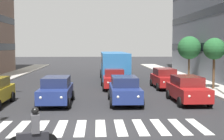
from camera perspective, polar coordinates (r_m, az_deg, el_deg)
The scene contains 11 objects.
ground_plane at distance 13.79m, azimuth -4.09°, elevation -10.86°, with size 180.00×180.00×0.00m, color #262628.
crosswalk_markings at distance 13.79m, azimuth -4.09°, elevation -10.84°, with size 10.35×2.80×0.01m.
car_0 at distance 20.07m, azimuth 14.12°, elevation -3.54°, with size 2.02×4.44×1.72m.
car_1 at distance 19.26m, azimuth 2.39°, elevation -3.74°, with size 2.02×4.44×1.72m.
car_2 at distance 19.33m, azimuth -10.54°, elevation -3.79°, with size 2.02×4.44×1.72m.
car_row2_0 at distance 25.83m, azimuth 0.35°, elevation -1.62°, with size 2.02×4.44×1.72m.
car_row2_1 at distance 26.53m, azimuth 9.98°, elevation -1.52°, with size 2.02×4.44×1.72m.
bus_behind_traffic at distance 31.25m, azimuth 0.33°, elevation 1.25°, with size 2.78×10.50×3.00m.
motorcycle_with_rider at distance 10.94m, azimuth -14.66°, elevation -11.61°, with size 1.67×0.52×1.57m.
street_tree_1 at distance 26.21m, azimuth 18.83°, elevation 3.76°, with size 1.80×1.80×4.20m.
street_tree_2 at distance 33.88m, azimuth 14.45°, elevation 4.09°, with size 2.51×2.51×4.59m.
Camera 1 is at (-0.29, 13.29, 3.67)m, focal length 48.19 mm.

